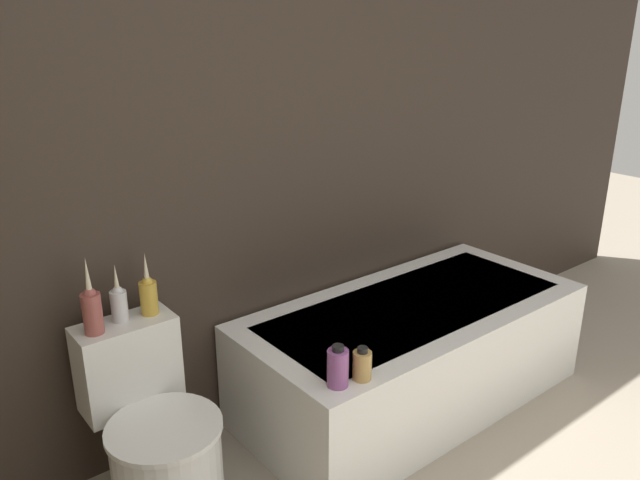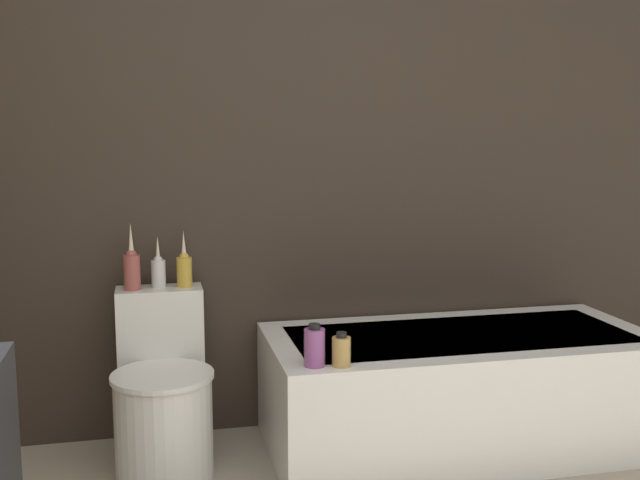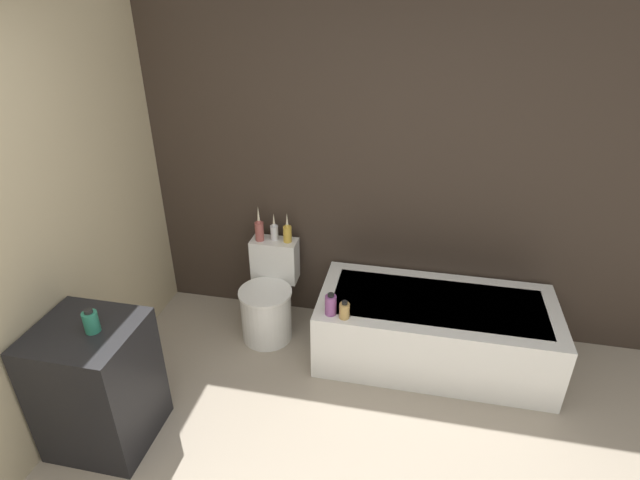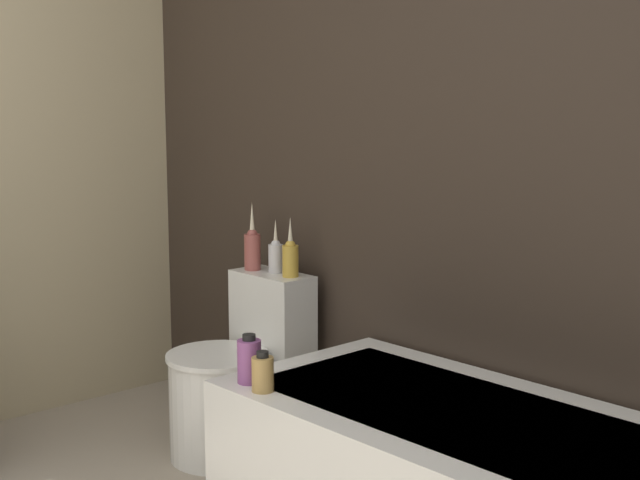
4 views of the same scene
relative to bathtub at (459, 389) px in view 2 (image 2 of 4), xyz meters
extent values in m
cube|color=#332821|center=(-0.67, 0.44, 1.04)|extent=(6.40, 0.06, 2.60)
cube|color=white|center=(0.00, 0.00, 0.00)|extent=(1.66, 0.78, 0.51)
cube|color=#B7BCC6|center=(0.00, 0.00, 0.24)|extent=(1.46, 0.58, 0.01)
cylinder|color=white|center=(-1.27, -0.02, -0.05)|extent=(0.39, 0.39, 0.41)
cylinder|color=white|center=(-1.27, -0.02, 0.16)|extent=(0.41, 0.41, 0.02)
cube|color=white|center=(-1.27, 0.27, 0.28)|extent=(0.36, 0.18, 0.35)
cylinder|color=#994C47|center=(-1.38, 0.25, 0.53)|extent=(0.07, 0.07, 0.15)
sphere|color=#994C47|center=(-1.38, 0.25, 0.61)|extent=(0.04, 0.04, 0.04)
cone|color=beige|center=(-1.38, 0.25, 0.67)|extent=(0.02, 0.02, 0.13)
cylinder|color=silver|center=(-1.27, 0.29, 0.51)|extent=(0.06, 0.06, 0.12)
sphere|color=silver|center=(-1.27, 0.29, 0.57)|extent=(0.04, 0.04, 0.04)
cone|color=beige|center=(-1.27, 0.29, 0.62)|extent=(0.02, 0.02, 0.10)
cylinder|color=gold|center=(-1.16, 0.27, 0.52)|extent=(0.07, 0.07, 0.13)
sphere|color=gold|center=(-1.16, 0.27, 0.58)|extent=(0.04, 0.04, 0.04)
cone|color=beige|center=(-1.16, 0.27, 0.64)|extent=(0.02, 0.02, 0.11)
cylinder|color=#8C4C8C|center=(-0.71, -0.29, 0.32)|extent=(0.08, 0.08, 0.14)
cylinder|color=black|center=(-0.71, -0.29, 0.40)|extent=(0.04, 0.04, 0.02)
cylinder|color=tan|center=(-0.61, -0.32, 0.30)|extent=(0.07, 0.07, 0.11)
cylinder|color=black|center=(-0.61, -0.32, 0.37)|extent=(0.04, 0.04, 0.02)
camera|label=1|loc=(-1.98, -1.77, 1.51)|focal=35.00mm
camera|label=2|loc=(-1.29, -2.93, 1.12)|focal=42.00mm
camera|label=3|loc=(-0.22, -2.99, 2.29)|focal=28.00mm
camera|label=4|loc=(1.49, -2.02, 1.17)|focal=50.00mm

